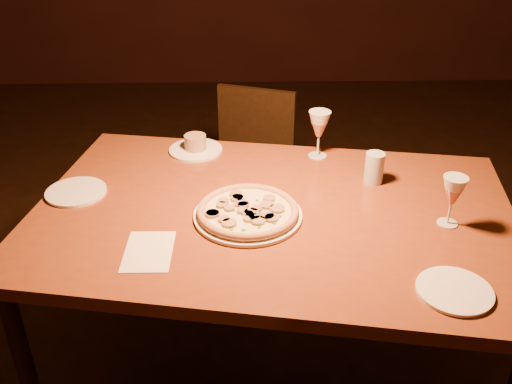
{
  "coord_description": "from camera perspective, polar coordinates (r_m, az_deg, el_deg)",
  "views": [
    {
      "loc": [
        0.1,
        -1.62,
        1.76
      ],
      "look_at": [
        0.13,
        -0.03,
        0.85
      ],
      "focal_mm": 40.0,
      "sensor_mm": 36.0,
      "label": 1
    }
  ],
  "objects": [
    {
      "name": "floor",
      "position": [
        2.4,
        -3.4,
        -17.53
      ],
      "size": [
        7.0,
        7.0,
        0.0
      ],
      "primitive_type": "plane",
      "color": "#311B10",
      "rests_on": "ground"
    },
    {
      "name": "dining_table",
      "position": [
        1.85,
        1.61,
        -3.71
      ],
      "size": [
        1.66,
        1.22,
        0.81
      ],
      "rotation": [
        0.0,
        0.0,
        -0.17
      ],
      "color": "brown",
      "rests_on": "floor"
    },
    {
      "name": "chair_far",
      "position": [
        2.84,
        -0.72,
        2.74
      ],
      "size": [
        0.51,
        0.51,
        0.82
      ],
      "rotation": [
        0.0,
        0.0,
        -0.34
      ],
      "color": "black",
      "rests_on": "floor"
    },
    {
      "name": "pizza_plate",
      "position": [
        1.76,
        -0.82,
        -1.99
      ],
      "size": [
        0.34,
        0.34,
        0.04
      ],
      "color": "white",
      "rests_on": "dining_table"
    },
    {
      "name": "ramekin_saucer",
      "position": [
        2.19,
        -6.07,
        4.6
      ],
      "size": [
        0.2,
        0.2,
        0.06
      ],
      "color": "white",
      "rests_on": "dining_table"
    },
    {
      "name": "wine_glass_far",
      "position": [
        2.12,
        6.29,
        5.75
      ],
      "size": [
        0.08,
        0.08,
        0.18
      ],
      "primitive_type": null,
      "color": "#BC684E",
      "rests_on": "dining_table"
    },
    {
      "name": "wine_glass_right",
      "position": [
        1.8,
        18.97,
        -0.86
      ],
      "size": [
        0.07,
        0.07,
        0.16
      ],
      "primitive_type": null,
      "color": "#BC684E",
      "rests_on": "dining_table"
    },
    {
      "name": "water_tumbler",
      "position": [
        1.98,
        11.74,
        2.37
      ],
      "size": [
        0.07,
        0.07,
        0.11
      ],
      "primitive_type": "cylinder",
      "color": "#B4BCC5",
      "rests_on": "dining_table"
    },
    {
      "name": "side_plate_left",
      "position": [
        1.99,
        -17.55,
        0.01
      ],
      "size": [
        0.2,
        0.2,
        0.01
      ],
      "primitive_type": "cylinder",
      "color": "white",
      "rests_on": "dining_table"
    },
    {
      "name": "side_plate_near",
      "position": [
        1.57,
        19.23,
        -9.31
      ],
      "size": [
        0.2,
        0.2,
        0.01
      ],
      "primitive_type": "cylinder",
      "color": "white",
      "rests_on": "dining_table"
    },
    {
      "name": "menu_card",
      "position": [
        1.65,
        -10.69,
        -5.84
      ],
      "size": [
        0.14,
        0.2,
        0.0
      ],
      "primitive_type": "cube",
      "rotation": [
        0.0,
        0.0,
        -0.01
      ],
      "color": "white",
      "rests_on": "dining_table"
    }
  ]
}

